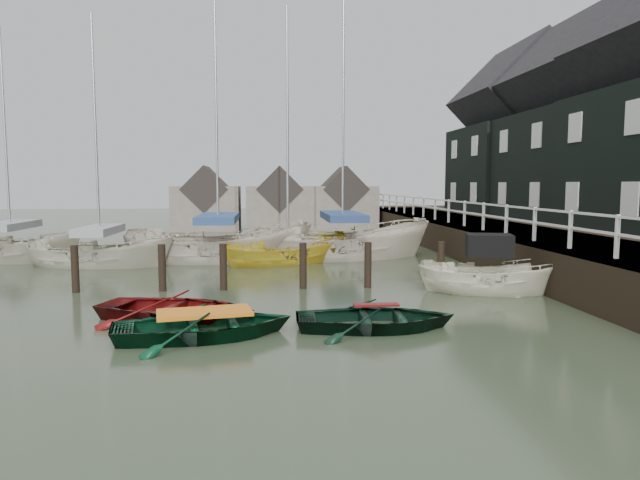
{
  "coord_description": "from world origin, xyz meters",
  "views": [
    {
      "loc": [
        0.11,
        -14.13,
        3.2
      ],
      "look_at": [
        1.8,
        3.85,
        1.4
      ],
      "focal_mm": 32.0,
      "sensor_mm": 36.0,
      "label": 1
    }
  ],
  "objects": [
    {
      "name": "rowboat_dkgreen",
      "position": [
        2.5,
        -1.96,
        0.0
      ],
      "size": [
        3.62,
        2.64,
        0.73
      ],
      "primitive_type": "imported",
      "rotation": [
        0.0,
        0.0,
        1.54
      ],
      "color": "black",
      "rests_on": "ground"
    },
    {
      "name": "sailboat_c",
      "position": [
        0.96,
        8.82,
        0.02
      ],
      "size": [
        5.86,
        4.17,
        11.13
      ],
      "rotation": [
        0.0,
        0.0,
        2.0
      ],
      "color": "gold",
      "rests_on": "ground"
    },
    {
      "name": "far_sheds",
      "position": [
        0.83,
        26.0,
        1.86
      ],
      "size": [
        14.0,
        4.08,
        4.39
      ],
      "color": "#665B51",
      "rests_on": "ground"
    },
    {
      "name": "quay_houses",
      "position": [
        14.99,
        8.66,
        5.68
      ],
      "size": [
        6.52,
        28.14,
        10.01
      ],
      "color": "black",
      "rests_on": "ground"
    },
    {
      "name": "rowboat_red",
      "position": [
        -2.0,
        -0.73,
        0.0
      ],
      "size": [
        4.52,
        3.85,
        0.79
      ],
      "primitive_type": "imported",
      "rotation": [
        0.0,
        0.0,
        1.23
      ],
      "color": "#5F0E0D",
      "rests_on": "ground"
    },
    {
      "name": "sailboat_d",
      "position": [
        3.37,
        10.08,
        0.06
      ],
      "size": [
        8.17,
        3.9,
        12.51
      ],
      "rotation": [
        0.0,
        0.0,
        1.69
      ],
      "color": "beige",
      "rests_on": "ground"
    },
    {
      "name": "pier",
      "position": [
        9.48,
        10.0,
        0.71
      ],
      "size": [
        3.04,
        32.0,
        2.7
      ],
      "color": "black",
      "rests_on": "ground"
    },
    {
      "name": "sailboat_e",
      "position": [
        -10.44,
        10.39,
        0.06
      ],
      "size": [
        6.72,
        3.74,
        10.66
      ],
      "rotation": [
        0.0,
        0.0,
        1.35
      ],
      "color": "#B8B29D",
      "rests_on": "ground"
    },
    {
      "name": "sailboat_a",
      "position": [
        -6.37,
        8.62,
        0.06
      ],
      "size": [
        6.29,
        3.38,
        10.7
      ],
      "rotation": [
        0.0,
        0.0,
        1.37
      ],
      "color": "beige",
      "rests_on": "ground"
    },
    {
      "name": "land_strip",
      "position": [
        15.0,
        10.0,
        0.0
      ],
      "size": [
        14.0,
        38.0,
        1.5
      ],
      "primitive_type": "cube",
      "color": "black",
      "rests_on": "ground"
    },
    {
      "name": "ground",
      "position": [
        0.0,
        0.0,
        0.0
      ],
      "size": [
        120.0,
        120.0,
        0.0
      ],
      "primitive_type": "plane",
      "color": "#2B3421",
      "rests_on": "ground"
    },
    {
      "name": "rowboat_green",
      "position": [
        -1.2,
        -2.3,
        0.0
      ],
      "size": [
        4.16,
        3.32,
        0.77
      ],
      "primitive_type": "imported",
      "rotation": [
        0.0,
        0.0,
        1.76
      ],
      "color": "#08321B",
      "rests_on": "ground"
    },
    {
      "name": "mooring_pilings",
      "position": [
        -1.11,
        3.0,
        0.5
      ],
      "size": [
        13.72,
        0.22,
        1.8
      ],
      "color": "black",
      "rests_on": "ground"
    },
    {
      "name": "sailboat_b",
      "position": [
        -1.89,
        9.65,
        0.06
      ],
      "size": [
        7.83,
        3.15,
        12.12
      ],
      "rotation": [
        0.0,
        0.0,
        1.54
      ],
      "color": "beige",
      "rests_on": "ground"
    },
    {
      "name": "motorboat",
      "position": [
        6.64,
        1.84,
        0.1
      ],
      "size": [
        4.49,
        2.6,
        2.52
      ],
      "rotation": [
        0.0,
        0.0,
        1.32
      ],
      "color": "beige",
      "rests_on": "ground"
    }
  ]
}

